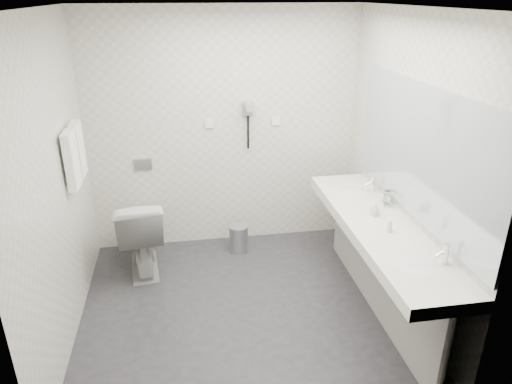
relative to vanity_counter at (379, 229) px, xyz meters
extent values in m
plane|color=#26262B|center=(-1.12, 0.20, -0.80)|extent=(2.80, 2.80, 0.00)
plane|color=silver|center=(-1.12, 0.20, 1.70)|extent=(2.80, 2.80, 0.00)
plane|color=beige|center=(-1.12, 1.50, 0.45)|extent=(2.80, 0.00, 2.80)
plane|color=beige|center=(-1.12, -1.10, 0.45)|extent=(2.80, 0.00, 2.80)
plane|color=beige|center=(-2.52, 0.20, 0.45)|extent=(0.00, 2.60, 2.60)
plane|color=beige|center=(0.27, 0.20, 0.45)|extent=(0.00, 2.60, 2.60)
cube|color=silver|center=(0.00, 0.00, 0.00)|extent=(0.55, 2.20, 0.10)
cube|color=gray|center=(0.02, 0.00, -0.42)|extent=(0.03, 2.15, 0.75)
cylinder|color=silver|center=(0.05, -1.04, -0.42)|extent=(0.06, 0.06, 0.75)
cylinder|color=silver|center=(0.05, 1.04, -0.42)|extent=(0.06, 0.06, 0.75)
cube|color=#B2BCC6|center=(0.26, 0.00, 0.65)|extent=(0.02, 2.20, 1.05)
ellipsoid|color=white|center=(0.00, -0.65, 0.04)|extent=(0.40, 0.31, 0.05)
ellipsoid|color=white|center=(0.00, 0.65, 0.04)|extent=(0.40, 0.31, 0.05)
cylinder|color=silver|center=(0.19, -0.65, 0.12)|extent=(0.04, 0.04, 0.15)
cylinder|color=silver|center=(0.19, 0.65, 0.12)|extent=(0.04, 0.04, 0.15)
imported|color=silver|center=(0.01, 0.14, 0.11)|extent=(0.07, 0.07, 0.12)
imported|color=silver|center=(0.04, 0.18, 0.09)|extent=(0.09, 0.09, 0.08)
imported|color=silver|center=(0.01, -0.15, 0.11)|extent=(0.06, 0.06, 0.11)
cylinder|color=silver|center=(0.19, 0.30, 0.10)|extent=(0.06, 0.06, 0.11)
cylinder|color=silver|center=(0.22, 0.38, 0.11)|extent=(0.08, 0.08, 0.11)
imported|color=white|center=(-2.02, 1.01, -0.40)|extent=(0.52, 0.83, 0.80)
cube|color=#B2B5BA|center=(-1.98, 1.49, 0.15)|extent=(0.18, 0.02, 0.12)
cylinder|color=#B2B5BA|center=(-1.02, 1.19, -0.66)|extent=(0.23, 0.23, 0.28)
cylinder|color=#B2B5BA|center=(-1.02, 1.19, -0.51)|extent=(0.20, 0.20, 0.02)
cylinder|color=silver|center=(-2.47, 0.75, 0.75)|extent=(0.02, 0.62, 0.02)
cube|color=white|center=(-2.46, 0.61, 0.53)|extent=(0.07, 0.24, 0.48)
cube|color=white|center=(-2.46, 0.89, 0.53)|extent=(0.07, 0.24, 0.48)
cube|color=gray|center=(-0.88, 1.47, 0.70)|extent=(0.10, 0.04, 0.14)
cylinder|color=gray|center=(-0.88, 1.40, 0.73)|extent=(0.08, 0.14, 0.08)
cylinder|color=black|center=(-0.88, 1.46, 0.45)|extent=(0.02, 0.02, 0.35)
cube|color=white|center=(-1.27, 1.49, 0.55)|extent=(0.09, 0.02, 0.09)
cube|color=white|center=(-0.57, 1.49, 0.55)|extent=(0.09, 0.02, 0.09)
camera|label=1|loc=(-1.56, -3.20, 1.80)|focal=32.79mm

